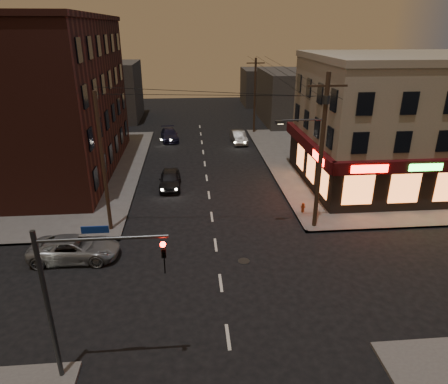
{
  "coord_description": "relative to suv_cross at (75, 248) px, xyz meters",
  "views": [
    {
      "loc": [
        -1.36,
        -17.63,
        12.55
      ],
      "look_at": [
        0.6,
        4.85,
        3.2
      ],
      "focal_mm": 32.0,
      "sensor_mm": 36.0,
      "label": 1
    }
  ],
  "objects": [
    {
      "name": "bg_building_ne_b",
      "position": [
        20.23,
        48.88,
        2.3
      ],
      "size": [
        8.0,
        8.0,
        6.0
      ],
      "primitive_type": "cube",
      "color": "#3F3D3A",
      "rests_on": "ground"
    },
    {
      "name": "sedan_mid",
      "position": [
        12.51,
        24.26,
        -0.0
      ],
      "size": [
        1.74,
        4.33,
        1.4
      ],
      "primitive_type": "imported",
      "rotation": [
        0.0,
        0.0,
        0.06
      ],
      "color": "slate",
      "rests_on": "ground"
    },
    {
      "name": "sedan_near",
      "position": [
        5.07,
        10.86,
        0.03
      ],
      "size": [
        1.73,
        4.3,
        1.46
      ],
      "primitive_type": "imported",
      "rotation": [
        0.0,
        0.0,
        -0.0
      ],
      "color": "black",
      "rests_on": "ground"
    },
    {
      "name": "sidewalk_ne",
      "position": [
        26.23,
        15.88,
        -0.63
      ],
      "size": [
        24.0,
        28.0,
        0.15
      ],
      "primitive_type": "cube",
      "color": "#514F4C",
      "rests_on": "ground"
    },
    {
      "name": "fire_hydrant",
      "position": [
        14.82,
        4.81,
        -0.16
      ],
      "size": [
        0.32,
        0.32,
        0.71
      ],
      "rotation": [
        0.0,
        0.0,
        -0.14
      ],
      "color": "#942E0D",
      "rests_on": "sidewalk_ne"
    },
    {
      "name": "sidewalk_nw",
      "position": [
        -9.77,
        15.88,
        -0.63
      ],
      "size": [
        24.0,
        28.0,
        0.15
      ],
      "primitive_type": "cube",
      "color": "#514F4C",
      "rests_on": "ground"
    },
    {
      "name": "utility_pole_main",
      "position": [
        14.91,
        2.68,
        5.06
      ],
      "size": [
        4.2,
        0.44,
        10.0
      ],
      "color": "#382619",
      "rests_on": "sidewalk_ne"
    },
    {
      "name": "bg_building_ne_a",
      "position": [
        22.23,
        34.88,
        2.8
      ],
      "size": [
        10.0,
        12.0,
        7.0
      ],
      "primitive_type": "cube",
      "color": "#3F3D3A",
      "rests_on": "ground"
    },
    {
      "name": "suv_cross",
      "position": [
        0.0,
        0.0,
        0.0
      ],
      "size": [
        5.11,
        2.46,
        1.4
      ],
      "primitive_type": "imported",
      "rotation": [
        0.0,
        0.0,
        1.54
      ],
      "color": "gray",
      "rests_on": "ground"
    },
    {
      "name": "bg_building_nw",
      "position": [
        -4.77,
        38.88,
        3.3
      ],
      "size": [
        9.0,
        10.0,
        8.0
      ],
      "primitive_type": "cube",
      "color": "#3F3D3A",
      "rests_on": "ground"
    },
    {
      "name": "brick_apartment",
      "position": [
        -6.27,
        15.88,
        5.95
      ],
      "size": [
        12.0,
        20.0,
        13.0
      ],
      "primitive_type": "cube",
      "color": "#421C15",
      "rests_on": "sidewalk_nw"
    },
    {
      "name": "utility_pole_west",
      "position": [
        1.43,
        3.38,
        3.95
      ],
      "size": [
        0.24,
        0.24,
        9.0
      ],
      "primitive_type": "cylinder",
      "color": "#382619",
      "rests_on": "sidewalk_nw"
    },
    {
      "name": "utility_pole_far",
      "position": [
        15.03,
        28.88,
        3.95
      ],
      "size": [
        0.26,
        0.26,
        9.0
      ],
      "primitive_type": "cylinder",
      "color": "#382619",
      "rests_on": "sidewalk_ne"
    },
    {
      "name": "sedan_far",
      "position": [
        4.43,
        26.14,
        -0.03
      ],
      "size": [
        2.49,
        4.84,
        1.34
      ],
      "primitive_type": "imported",
      "rotation": [
        0.0,
        0.0,
        0.14
      ],
      "color": "black",
      "rests_on": "ground"
    },
    {
      "name": "pizza_building",
      "position": [
        24.16,
        10.31,
        4.64
      ],
      "size": [
        15.85,
        12.85,
        10.5
      ],
      "color": "#9E9178",
      "rests_on": "sidewalk_ne"
    },
    {
      "name": "traffic_signal",
      "position": [
        2.66,
        -8.72,
        3.45
      ],
      "size": [
        4.49,
        0.32,
        6.47
      ],
      "color": "#333538",
      "rests_on": "ground"
    },
    {
      "name": "ground",
      "position": [
        8.23,
        -3.12,
        -0.7
      ],
      "size": [
        120.0,
        120.0,
        0.0
      ],
      "primitive_type": "plane",
      "color": "black",
      "rests_on": "ground"
    }
  ]
}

